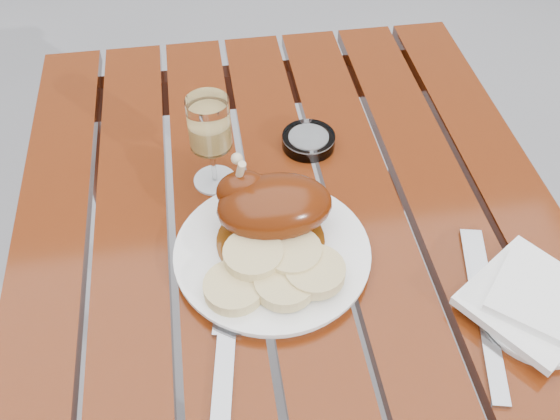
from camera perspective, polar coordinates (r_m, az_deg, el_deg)
The scene contains 10 objects.
table at distance 1.17m, azimuth 1.62°, elevation -17.11°, with size 0.80×1.20×0.75m, color maroon.
dinner_plate at distance 0.86m, azimuth -0.71°, elevation -4.02°, with size 0.27×0.27×0.02m, color white.
roast_duck at distance 0.85m, azimuth -0.94°, elevation 0.37°, with size 0.16×0.15×0.11m.
bread_dumplings at distance 0.81m, azimuth -0.38°, elevation -5.49°, with size 0.18×0.12×0.03m.
wine_glass at distance 0.92m, azimuth -6.31°, elevation 6.09°, with size 0.07×0.07×0.15m, color #E4BE67.
side_plate at distance 0.87m, azimuth 22.65°, elevation -8.58°, with size 0.16×0.16×0.01m, color white.
napkin at distance 0.86m, azimuth 22.05°, elevation -7.67°, with size 0.15×0.14×0.01m, color white.
ashtray at distance 1.02m, azimuth 2.62°, elevation 6.35°, with size 0.09×0.09×0.02m, color #B2B7BC.
fork at distance 0.76m, azimuth -5.19°, elevation -15.12°, with size 0.02×0.19×0.01m, color gray.
knife at distance 0.84m, azimuth 18.36°, elevation -9.71°, with size 0.02×0.23×0.01m, color gray.
Camera 1 is at (-0.11, -0.50, 1.43)m, focal length 40.00 mm.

